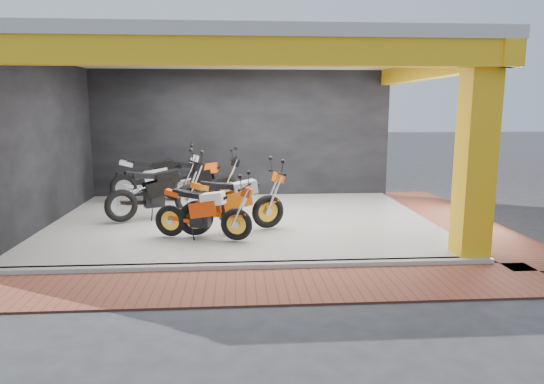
{
  "coord_description": "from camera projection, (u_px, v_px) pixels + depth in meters",
  "views": [
    {
      "loc": [
        -0.09,
        -8.3,
        2.51
      ],
      "look_at": [
        0.56,
        0.83,
        0.9
      ],
      "focal_mm": 32.0,
      "sensor_mm": 36.0,
      "label": 1
    }
  ],
  "objects": [
    {
      "name": "showroom_ceiling",
      "position": [
        241.0,
        53.0,
        9.93
      ],
      "size": [
        8.4,
        6.4,
        0.2
      ],
      "primitive_type": "cube",
      "color": "beige",
      "rests_on": "corner_column"
    },
    {
      "name": "showroom_floor",
      "position": [
        243.0,
        221.0,
        10.55
      ],
      "size": [
        8.0,
        6.0,
        0.1
      ],
      "primitive_type": "cube",
      "color": "silver",
      "rests_on": "ground"
    },
    {
      "name": "moto_row_d",
      "position": [
        185.0,
        174.0,
        12.41
      ],
      "size": [
        2.42,
        1.02,
        1.45
      ],
      "primitive_type": null,
      "rotation": [
        0.0,
        0.0,
        0.06
      ],
      "color": "#AEB1B6",
      "rests_on": "showroom_floor"
    },
    {
      "name": "moto_hero",
      "position": [
        236.0,
        209.0,
        8.69
      ],
      "size": [
        2.12,
        1.29,
        1.21
      ],
      "primitive_type": null,
      "rotation": [
        0.0,
        0.0,
        -0.3
      ],
      "color": "red",
      "rests_on": "showroom_floor"
    },
    {
      "name": "ground",
      "position": [
        244.0,
        250.0,
        8.59
      ],
      "size": [
        80.0,
        80.0,
        0.0
      ],
      "primitive_type": "plane",
      "color": "#2D2D30",
      "rests_on": "ground"
    },
    {
      "name": "moto_row_b",
      "position": [
        189.0,
        184.0,
        10.81
      ],
      "size": [
        2.47,
        1.8,
        1.42
      ],
      "primitive_type": null,
      "rotation": [
        0.0,
        0.0,
        0.46
      ],
      "color": "black",
      "rests_on": "showroom_floor"
    },
    {
      "name": "header_beam_front",
      "position": [
        243.0,
        52.0,
        7.04
      ],
      "size": [
        8.4,
        0.3,
        0.4
      ],
      "primitive_type": "cube",
      "color": "yellow",
      "rests_on": "corner_column"
    },
    {
      "name": "left_wall",
      "position": [
        42.0,
        144.0,
        9.97
      ],
      "size": [
        0.2,
        6.2,
        3.5
      ],
      "primitive_type": "cube",
      "color": "black",
      "rests_on": "ground"
    },
    {
      "name": "moto_row_c",
      "position": [
        227.0,
        176.0,
        12.43
      ],
      "size": [
        2.3,
        1.17,
        1.34
      ],
      "primitive_type": null,
      "rotation": [
        0.0,
        0.0,
        -0.17
      ],
      "color": "black",
      "rests_on": "showroom_floor"
    },
    {
      "name": "back_wall",
      "position": [
        241.0,
        135.0,
        13.3
      ],
      "size": [
        8.2,
        0.2,
        3.5
      ],
      "primitive_type": "cube",
      "color": "black",
      "rests_on": "ground"
    },
    {
      "name": "moto_row_a",
      "position": [
        268.0,
        196.0,
        9.56
      ],
      "size": [
        2.39,
        1.5,
        1.37
      ],
      "primitive_type": null,
      "rotation": [
        0.0,
        0.0,
        0.32
      ],
      "color": "#DC5C09",
      "rests_on": "showroom_floor"
    },
    {
      "name": "corner_column",
      "position": [
        476.0,
        155.0,
        7.81
      ],
      "size": [
        0.5,
        0.5,
        3.5
      ],
      "primitive_type": "cube",
      "color": "yellow",
      "rests_on": "ground"
    },
    {
      "name": "paver_front",
      "position": [
        246.0,
        286.0,
        6.82
      ],
      "size": [
        9.0,
        1.4,
        0.03
      ],
      "primitive_type": "cube",
      "color": "brown",
      "rests_on": "ground"
    },
    {
      "name": "paver_right",
      "position": [
        456.0,
        219.0,
        10.89
      ],
      "size": [
        1.4,
        7.0,
        0.03
      ],
      "primitive_type": "cube",
      "color": "brown",
      "rests_on": "ground"
    },
    {
      "name": "floor_kerb",
      "position": [
        245.0,
        266.0,
        7.58
      ],
      "size": [
        8.0,
        0.2,
        0.1
      ],
      "primitive_type": "cube",
      "color": "silver",
      "rests_on": "ground"
    },
    {
      "name": "header_beam_right",
      "position": [
        430.0,
        69.0,
        10.26
      ],
      "size": [
        0.3,
        6.4,
        0.4
      ],
      "primitive_type": "cube",
      "color": "yellow",
      "rests_on": "corner_column"
    }
  ]
}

